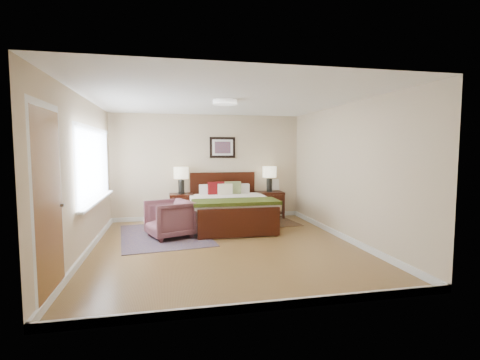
% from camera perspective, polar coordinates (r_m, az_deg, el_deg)
% --- Properties ---
extents(floor, '(5.00, 5.00, 0.00)m').
position_cam_1_polar(floor, '(6.13, -2.42, -10.77)').
color(floor, brown).
rests_on(floor, ground).
extents(back_wall, '(4.50, 0.04, 2.50)m').
position_cam_1_polar(back_wall, '(8.39, -5.25, 2.12)').
color(back_wall, '#C5AE8F').
rests_on(back_wall, ground).
extents(front_wall, '(4.50, 0.04, 2.50)m').
position_cam_1_polar(front_wall, '(3.49, 4.26, -1.84)').
color(front_wall, '#C5AE8F').
rests_on(front_wall, ground).
extents(left_wall, '(0.04, 5.00, 2.50)m').
position_cam_1_polar(left_wall, '(5.98, -24.26, 0.57)').
color(left_wall, '#C5AE8F').
rests_on(left_wall, ground).
extents(right_wall, '(0.04, 5.00, 2.50)m').
position_cam_1_polar(right_wall, '(6.66, 17.00, 1.20)').
color(right_wall, '#C5AE8F').
rests_on(right_wall, ground).
extents(ceiling, '(4.50, 5.00, 0.02)m').
position_cam_1_polar(ceiling, '(5.96, -2.51, 13.03)').
color(ceiling, white).
rests_on(ceiling, back_wall).
extents(window, '(0.11, 2.72, 1.32)m').
position_cam_1_polar(window, '(6.65, -22.55, 2.12)').
color(window, silver).
rests_on(window, left_wall).
extents(door, '(0.06, 1.00, 2.18)m').
position_cam_1_polar(door, '(4.31, -28.89, -3.54)').
color(door, silver).
rests_on(door, ground).
extents(ceil_fixture, '(0.44, 0.44, 0.08)m').
position_cam_1_polar(ceil_fixture, '(5.96, -2.51, 12.70)').
color(ceil_fixture, white).
rests_on(ceil_fixture, ceiling).
extents(bed, '(1.69, 2.05, 1.10)m').
position_cam_1_polar(bed, '(7.52, -1.69, -3.86)').
color(bed, '#381008').
rests_on(bed, ground).
extents(wall_art, '(0.62, 0.05, 0.50)m').
position_cam_1_polar(wall_art, '(8.40, -2.89, 5.35)').
color(wall_art, black).
rests_on(wall_art, back_wall).
extents(nightstand_left, '(0.55, 0.49, 0.65)m').
position_cam_1_polar(nightstand_left, '(8.16, -9.57, -3.12)').
color(nightstand_left, '#381008').
rests_on(nightstand_left, ground).
extents(nightstand_right, '(0.65, 0.49, 0.64)m').
position_cam_1_polar(nightstand_right, '(8.53, 4.85, -3.58)').
color(nightstand_right, '#381008').
rests_on(nightstand_right, ground).
extents(lamp_left, '(0.33, 0.33, 0.61)m').
position_cam_1_polar(lamp_left, '(8.12, -9.63, 0.76)').
color(lamp_left, black).
rests_on(lamp_left, nightstand_left).
extents(lamp_right, '(0.33, 0.33, 0.61)m').
position_cam_1_polar(lamp_right, '(8.47, 4.85, 0.94)').
color(lamp_right, black).
rests_on(lamp_right, nightstand_right).
extents(armchair, '(1.00, 0.99, 0.71)m').
position_cam_1_polar(armchair, '(6.76, -11.54, -6.28)').
color(armchair, brown).
rests_on(armchair, ground).
extents(rug_persian, '(1.89, 2.46, 0.01)m').
position_cam_1_polar(rug_persian, '(7.02, -12.32, -8.79)').
color(rug_persian, '#110D45').
rests_on(rug_persian, ground).
extents(rug_navy, '(0.97, 1.34, 0.01)m').
position_cam_1_polar(rug_navy, '(8.17, 5.72, -6.76)').
color(rug_navy, black).
rests_on(rug_navy, ground).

